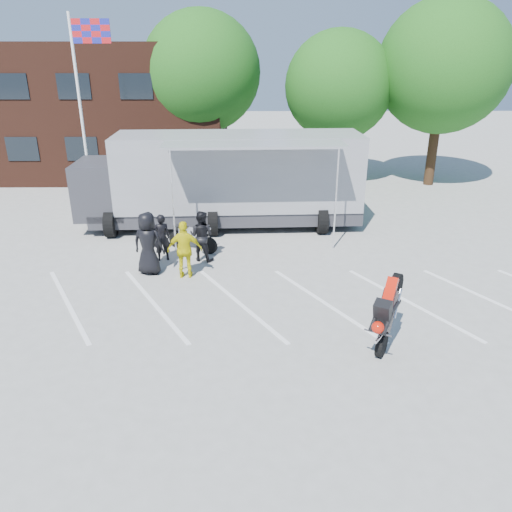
{
  "coord_description": "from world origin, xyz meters",
  "views": [
    {
      "loc": [
        0.55,
        -11.48,
        6.54
      ],
      "look_at": [
        0.68,
        1.31,
        1.3
      ],
      "focal_mm": 35.0,
      "sensor_mm": 36.0,
      "label": 1
    }
  ],
  "objects_px": {
    "stunt_bike_rider": "(388,343)",
    "spectator_leather_b": "(161,238)",
    "tree_left": "(201,72)",
    "flagpole": "(85,91)",
    "spectator_leather_a": "(148,243)",
    "tree_mid": "(339,86)",
    "transporter_truck": "(227,225)",
    "parked_motorcycle": "(193,250)",
    "spectator_leather_c": "(201,236)",
    "tree_right": "(444,67)",
    "spectator_hivis": "(185,250)"
  },
  "relations": [
    {
      "from": "tree_mid",
      "to": "spectator_leather_c",
      "type": "distance_m",
      "value": 13.09
    },
    {
      "from": "tree_left",
      "to": "parked_motorcycle",
      "type": "distance_m",
      "value": 12.31
    },
    {
      "from": "transporter_truck",
      "to": "parked_motorcycle",
      "type": "xyz_separation_m",
      "value": [
        -1.09,
        -2.73,
        0.0
      ]
    },
    {
      "from": "tree_mid",
      "to": "transporter_truck",
      "type": "relative_size",
      "value": 0.67
    },
    {
      "from": "parked_motorcycle",
      "to": "spectator_leather_b",
      "type": "xyz_separation_m",
      "value": [
        -0.93,
        -0.87,
        0.81
      ]
    },
    {
      "from": "spectator_hivis",
      "to": "spectator_leather_b",
      "type": "bearing_deg",
      "value": -57.11
    },
    {
      "from": "tree_right",
      "to": "spectator_hivis",
      "type": "distance_m",
      "value": 17.14
    },
    {
      "from": "parked_motorcycle",
      "to": "spectator_leather_b",
      "type": "height_order",
      "value": "spectator_leather_b"
    },
    {
      "from": "tree_left",
      "to": "transporter_truck",
      "type": "height_order",
      "value": "tree_left"
    },
    {
      "from": "tree_left",
      "to": "tree_mid",
      "type": "height_order",
      "value": "tree_left"
    },
    {
      "from": "tree_mid",
      "to": "tree_right",
      "type": "relative_size",
      "value": 0.84
    },
    {
      "from": "parked_motorcycle",
      "to": "spectator_leather_b",
      "type": "bearing_deg",
      "value": 160.0
    },
    {
      "from": "stunt_bike_rider",
      "to": "spectator_leather_c",
      "type": "relative_size",
      "value": 1.16
    },
    {
      "from": "stunt_bike_rider",
      "to": "transporter_truck",
      "type": "bearing_deg",
      "value": 145.99
    },
    {
      "from": "tree_mid",
      "to": "spectator_leather_c",
      "type": "relative_size",
      "value": 4.46
    },
    {
      "from": "flagpole",
      "to": "tree_right",
      "type": "xyz_separation_m",
      "value": [
        16.24,
        4.5,
        0.82
      ]
    },
    {
      "from": "transporter_truck",
      "to": "stunt_bike_rider",
      "type": "bearing_deg",
      "value": -66.42
    },
    {
      "from": "tree_right",
      "to": "transporter_truck",
      "type": "bearing_deg",
      "value": -147.13
    },
    {
      "from": "tree_mid",
      "to": "spectator_leather_b",
      "type": "height_order",
      "value": "tree_mid"
    },
    {
      "from": "flagpole",
      "to": "spectator_leather_a",
      "type": "bearing_deg",
      "value": -62.61
    },
    {
      "from": "flagpole",
      "to": "stunt_bike_rider",
      "type": "distance_m",
      "value": 15.85
    },
    {
      "from": "transporter_truck",
      "to": "spectator_leather_a",
      "type": "distance_m",
      "value": 5.28
    },
    {
      "from": "tree_mid",
      "to": "tree_right",
      "type": "bearing_deg",
      "value": -5.71
    },
    {
      "from": "tree_left",
      "to": "transporter_truck",
      "type": "xyz_separation_m",
      "value": [
        1.58,
        -8.24,
        -5.57
      ]
    },
    {
      "from": "tree_left",
      "to": "tree_right",
      "type": "xyz_separation_m",
      "value": [
        12.0,
        -1.5,
        0.31
      ]
    },
    {
      "from": "tree_left",
      "to": "stunt_bike_rider",
      "type": "bearing_deg",
      "value": -71.05
    },
    {
      "from": "flagpole",
      "to": "transporter_truck",
      "type": "bearing_deg",
      "value": -21.01
    },
    {
      "from": "flagpole",
      "to": "tree_mid",
      "type": "distance_m",
      "value": 12.31
    },
    {
      "from": "transporter_truck",
      "to": "parked_motorcycle",
      "type": "height_order",
      "value": "transporter_truck"
    },
    {
      "from": "stunt_bike_rider",
      "to": "tree_mid",
      "type": "bearing_deg",
      "value": 116.14
    },
    {
      "from": "tree_left",
      "to": "tree_right",
      "type": "distance_m",
      "value": 12.1
    },
    {
      "from": "flagpole",
      "to": "spectator_leather_b",
      "type": "xyz_separation_m",
      "value": [
        3.8,
        -5.83,
        -4.25
      ]
    },
    {
      "from": "tree_mid",
      "to": "parked_motorcycle",
      "type": "xyz_separation_m",
      "value": [
        -6.52,
        -9.96,
        -4.94
      ]
    },
    {
      "from": "tree_right",
      "to": "parked_motorcycle",
      "type": "relative_size",
      "value": 4.59
    },
    {
      "from": "tree_left",
      "to": "spectator_leather_c",
      "type": "height_order",
      "value": "tree_left"
    },
    {
      "from": "spectator_hivis",
      "to": "parked_motorcycle",
      "type": "bearing_deg",
      "value": -91.19
    },
    {
      "from": "stunt_bike_rider",
      "to": "spectator_leather_b",
      "type": "xyz_separation_m",
      "value": [
        -6.32,
        5.27,
        0.81
      ]
    },
    {
      "from": "tree_left",
      "to": "spectator_leather_b",
      "type": "height_order",
      "value": "tree_left"
    },
    {
      "from": "flagpole",
      "to": "tree_right",
      "type": "distance_m",
      "value": 16.88
    },
    {
      "from": "tree_right",
      "to": "spectator_leather_b",
      "type": "bearing_deg",
      "value": -140.29
    },
    {
      "from": "tree_right",
      "to": "parked_motorcycle",
      "type": "height_order",
      "value": "tree_right"
    },
    {
      "from": "tree_mid",
      "to": "spectator_leather_c",
      "type": "height_order",
      "value": "tree_mid"
    },
    {
      "from": "stunt_bike_rider",
      "to": "spectator_leather_b",
      "type": "height_order",
      "value": "spectator_leather_b"
    },
    {
      "from": "transporter_truck",
      "to": "spectator_leather_c",
      "type": "height_order",
      "value": "transporter_truck"
    },
    {
      "from": "spectator_leather_a",
      "to": "spectator_leather_b",
      "type": "relative_size",
      "value": 1.25
    },
    {
      "from": "spectator_leather_a",
      "to": "spectator_leather_b",
      "type": "height_order",
      "value": "spectator_leather_a"
    },
    {
      "from": "spectator_leather_c",
      "to": "spectator_hivis",
      "type": "bearing_deg",
      "value": 93.76
    },
    {
      "from": "tree_right",
      "to": "spectator_leather_b",
      "type": "distance_m",
      "value": 16.95
    },
    {
      "from": "transporter_truck",
      "to": "spectator_hivis",
      "type": "relative_size",
      "value": 6.32
    },
    {
      "from": "parked_motorcycle",
      "to": "stunt_bike_rider",
      "type": "bearing_deg",
      "value": -111.88
    }
  ]
}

